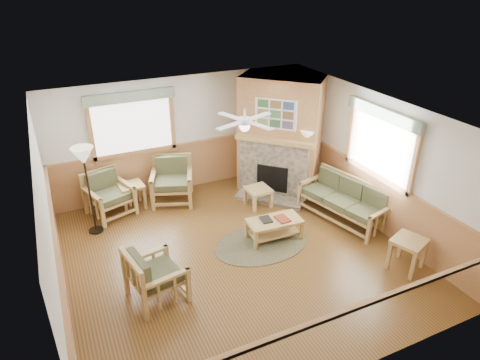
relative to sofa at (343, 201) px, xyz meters
name	(u,v)px	position (x,y,z in m)	size (l,w,h in m)	color
floor	(236,254)	(-2.55, -0.20, -0.44)	(6.00, 6.00, 0.01)	brown
ceiling	(236,116)	(-2.55, -0.20, 2.27)	(6.00, 6.00, 0.01)	white
wall_back	(182,135)	(-2.55, 2.80, 0.92)	(6.00, 0.02, 2.70)	silver
wall_front	(343,301)	(-2.55, -3.20, 0.92)	(6.00, 0.02, 2.70)	silver
wall_left	(50,232)	(-5.55, -0.20, 0.92)	(0.02, 6.00, 2.70)	silver
wall_right	(373,161)	(0.45, -0.20, 0.92)	(0.02, 6.00, 2.70)	silver
wainscot	(236,229)	(-2.55, -0.20, 0.12)	(6.00, 6.00, 1.10)	#AE7647
fireplace	(280,135)	(-0.50, 1.85, 0.92)	(2.20, 2.20, 2.70)	#AE7647
window_back	(128,90)	(-3.65, 2.76, 2.10)	(1.90, 0.16, 1.50)	white
window_right	(387,106)	(0.41, -0.40, 2.10)	(0.16, 1.90, 1.50)	white
ceiling_fan	(245,111)	(-2.25, 0.10, 2.23)	(1.24, 1.24, 0.36)	white
sofa	(343,201)	(0.00, 0.00, 0.00)	(0.77, 1.89, 0.87)	tan
armchair_back_left	(109,195)	(-4.40, 2.27, 0.04)	(0.84, 0.84, 0.94)	tan
armchair_back_right	(172,181)	(-3.02, 2.27, 0.06)	(0.89, 0.89, 1.00)	tan
armchair_left	(156,274)	(-4.18, -0.69, 0.02)	(0.81, 0.81, 0.91)	tan
coffee_table	(274,229)	(-1.66, -0.03, -0.22)	(1.05, 0.52, 0.42)	tan
end_table_chairs	(132,196)	(-3.91, 2.35, -0.15)	(0.51, 0.49, 0.57)	tan
end_table_sofa	(407,254)	(0.00, -1.83, -0.13)	(0.54, 0.52, 0.60)	tan
footstool	(258,197)	(-1.36, 1.24, -0.21)	(0.50, 0.50, 0.44)	tan
braided_rug	(262,244)	(-1.97, -0.11, -0.43)	(1.91, 1.91, 0.01)	#4C472E
floor_lamp_left	(89,191)	(-4.81, 1.72, 0.49)	(0.42, 0.42, 1.84)	black
floor_lamp_right	(306,165)	(-0.25, 1.11, 0.41)	(0.39, 0.39, 1.69)	black
book_red	(283,218)	(-1.51, -0.08, 0.02)	(0.22, 0.30, 0.03)	maroon
book_dark	(266,219)	(-1.81, 0.04, 0.01)	(0.20, 0.27, 0.03)	black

